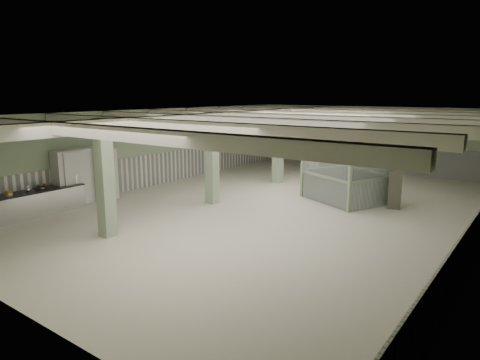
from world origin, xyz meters
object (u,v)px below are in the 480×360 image
Objects in this scene: walkin_cooler at (84,176)px; filing_cabinet at (395,189)px; guard_booth at (348,159)px; prep_counter at (10,208)px.

walkin_cooler is 1.61× the size of filing_cabinet.
guard_booth is 2.17m from filing_cabinet.
walkin_cooler is at bearing -116.48° from guard_booth.
filing_cabinet reaches higher than prep_counter.
guard_booth reaches higher than prep_counter.
guard_booth is at bearing 165.16° from filing_cabinet.
prep_counter is 1.37× the size of guard_booth.
guard_booth is (8.26, 6.61, 0.61)m from walkin_cooler.
walkin_cooler is (-0.08, 3.00, 0.63)m from prep_counter.
filing_cabinet is at bearing 32.95° from walkin_cooler.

